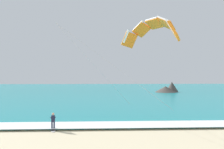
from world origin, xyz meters
TOP-DOWN VIEW (x-y plane):
  - sea at (0.00, 72.43)m, footprint 200.00×120.00m
  - surf_foam at (0.00, 13.43)m, footprint 200.00×3.15m
  - surfboard at (-2.98, 12.04)m, footprint 0.76×1.46m
  - kitesurfer at (-2.99, 12.05)m, footprint 0.60×0.60m
  - kite_primary at (7.94, 19.31)m, footprint 13.47×10.60m
  - headland_right at (21.98, 58.70)m, footprint 8.16×7.24m

SIDE VIEW (x-z plane):
  - surfboard at x=-2.98m, z-range -0.02..0.07m
  - sea at x=0.00m, z-range 0.00..0.20m
  - surf_foam at x=0.00m, z-range 0.20..0.24m
  - kitesurfer at x=-2.99m, z-range 0.10..1.79m
  - headland_right at x=21.98m, z-range -0.42..2.95m
  - kite_primary at x=7.94m, z-range 5.43..16.80m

